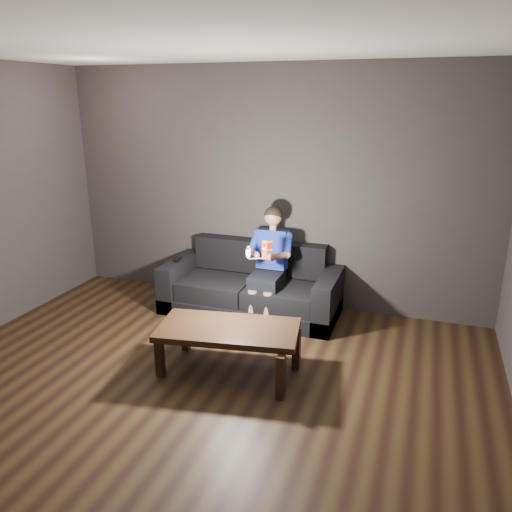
% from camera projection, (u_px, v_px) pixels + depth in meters
% --- Properties ---
extents(floor, '(5.00, 5.00, 0.00)m').
position_uv_depth(floor, '(171.00, 418.00, 3.81)').
color(floor, black).
rests_on(floor, ground).
extents(back_wall, '(5.00, 0.04, 2.70)m').
position_uv_depth(back_wall, '(271.00, 189.00, 5.64)').
color(back_wall, '#383431').
rests_on(back_wall, ground).
extents(ceiling, '(5.00, 5.00, 0.02)m').
position_uv_depth(ceiling, '(147.00, 34.00, 2.98)').
color(ceiling, white).
rests_on(ceiling, back_wall).
extents(sofa, '(1.96, 0.85, 0.76)m').
position_uv_depth(sofa, '(252.00, 290.00, 5.65)').
color(sofa, black).
rests_on(sofa, floor).
extents(child, '(0.48, 0.59, 1.18)m').
position_uv_depth(child, '(270.00, 256.00, 5.41)').
color(child, black).
rests_on(child, sofa).
extents(wii_remote_red, '(0.06, 0.08, 0.19)m').
position_uv_depth(wii_remote_red, '(264.00, 250.00, 4.90)').
color(wii_remote_red, red).
rests_on(wii_remote_red, child).
extents(nunchuk_white, '(0.07, 0.09, 0.14)m').
position_uv_depth(nunchuk_white, '(248.00, 252.00, 4.98)').
color(nunchuk_white, white).
rests_on(nunchuk_white, child).
extents(wii_remote_black, '(0.07, 0.17, 0.03)m').
position_uv_depth(wii_remote_black, '(178.00, 259.00, 5.77)').
color(wii_remote_black, black).
rests_on(wii_remote_black, sofa).
extents(coffee_table, '(1.29, 0.79, 0.44)m').
position_uv_depth(coffee_table, '(228.00, 333.00, 4.34)').
color(coffee_table, black).
rests_on(coffee_table, floor).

